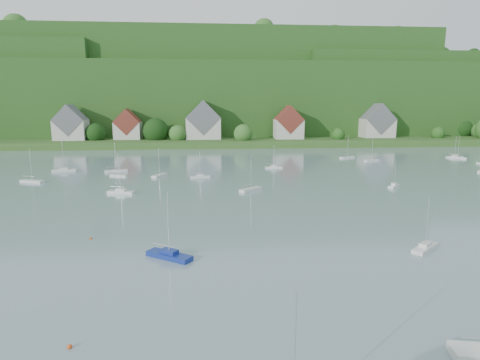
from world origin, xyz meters
name	(u,v)px	position (x,y,z in m)	size (l,w,h in m)	color
far_shore_strip	(194,140)	(0.00, 200.00, 1.50)	(600.00, 60.00, 3.00)	#2D531F
forested_ridge	(197,98)	(0.39, 268.57, 22.89)	(620.00, 181.22, 69.89)	#204416
village_building_0	(71,126)	(-55.00, 187.00, 9.51)	(14.00, 10.40, 16.00)	beige
village_building_1	(128,127)	(-30.00, 189.00, 8.75)	(12.00, 9.36, 14.00)	beige
village_building_2	(203,123)	(5.00, 188.00, 10.27)	(16.00, 11.44, 18.00)	beige
village_building_3	(288,125)	(45.00, 186.00, 9.43)	(13.00, 10.40, 15.50)	beige
village_building_4	(377,124)	(90.00, 190.00, 9.59)	(15.00, 10.40, 16.50)	beige
near_sailboat_1	(169,255)	(1.38, 44.04, 0.44)	(6.08, 4.96, 8.37)	navy
near_sailboat_3	(425,247)	(34.64, 44.15, 0.41)	(5.04, 4.57, 7.19)	silver
mooring_buoy_0	(70,348)	(-4.75, 25.47, 0.00)	(0.41, 0.41, 0.41)	#DA4C16
mooring_buoy_3	(91,239)	(-10.38, 52.31, 0.00)	(0.37, 0.37, 0.37)	#DA4C16
far_sailboat_cluster	(211,168)	(7.58, 114.91, 0.37)	(186.10, 76.43, 8.71)	silver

